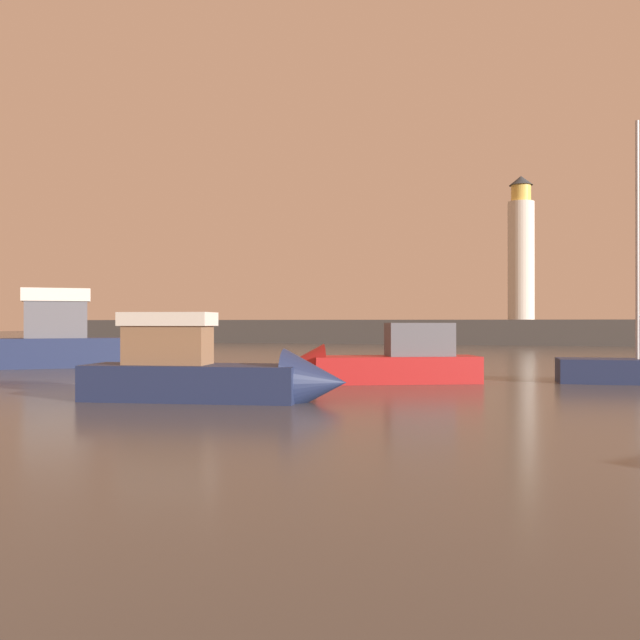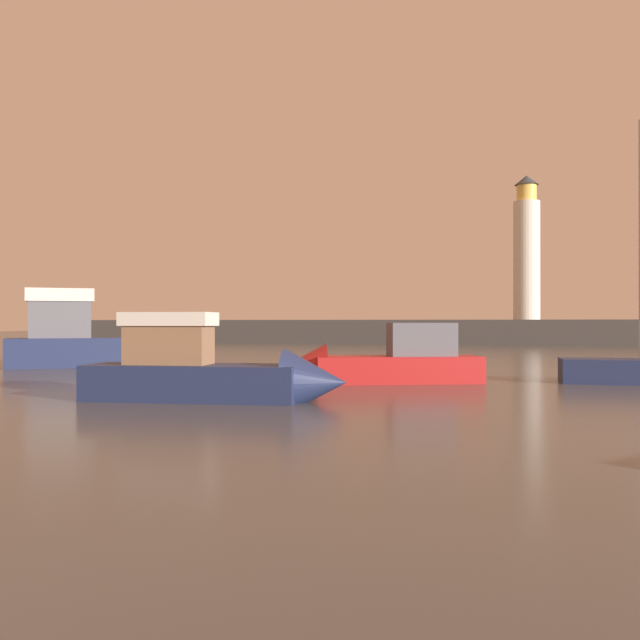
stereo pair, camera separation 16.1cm
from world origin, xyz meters
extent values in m
plane|color=#4C4742|center=(0.00, 32.80, 0.00)|extent=(220.00, 220.00, 0.00)
cube|color=#423F3D|center=(0.00, 65.60, 1.11)|extent=(92.35, 4.94, 2.23)
cylinder|color=silver|center=(3.80, 65.60, 7.51)|extent=(2.33, 2.33, 10.56)
cylinder|color=#F2CC59|center=(3.80, 65.60, 13.53)|extent=(1.75, 1.75, 1.48)
cone|color=#33383D|center=(3.80, 65.60, 14.69)|extent=(2.09, 2.09, 0.85)
cube|color=#B21E1E|center=(1.03, 22.46, 0.44)|extent=(5.64, 3.69, 0.88)
cone|color=#B21E1E|center=(-1.85, 21.23, 0.48)|extent=(2.03, 2.08, 1.61)
cube|color=#595960|center=(1.76, 22.78, 1.42)|extent=(2.42, 1.91, 1.09)
cube|color=#1E284C|center=(-14.01, 26.47, 0.65)|extent=(6.41, 5.55, 1.29)
cone|color=#1E284C|center=(-11.01, 28.75, 0.71)|extent=(2.58, 2.60, 1.91)
cube|color=#595960|center=(-14.83, 25.84, 2.10)|extent=(2.83, 2.59, 1.62)
cube|color=silver|center=(-14.83, 25.84, 3.19)|extent=(3.12, 2.85, 0.57)
cube|color=#1E284C|center=(-2.88, 15.72, 0.45)|extent=(5.67, 2.57, 0.91)
cone|color=#1E284C|center=(0.25, 16.22, 0.50)|extent=(1.81, 1.90, 1.67)
cube|color=#8C6647|center=(-3.52, 15.62, 1.40)|extent=(2.25, 1.38, 0.99)
cube|color=silver|center=(-3.52, 15.62, 2.07)|extent=(2.47, 1.52, 0.35)
camera|label=1|loc=(5.65, -0.63, 1.98)|focal=40.03mm
camera|label=2|loc=(5.80, -0.58, 1.98)|focal=40.03mm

